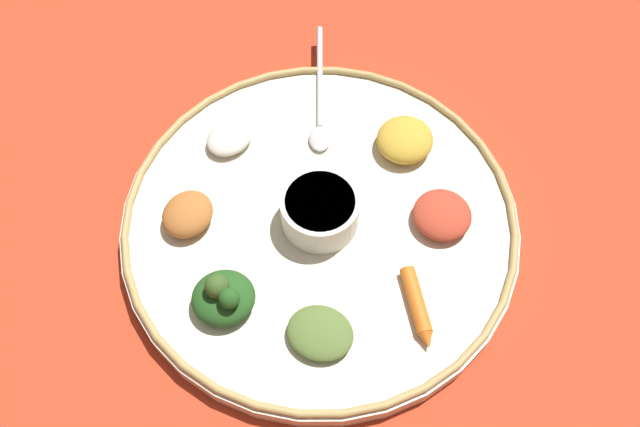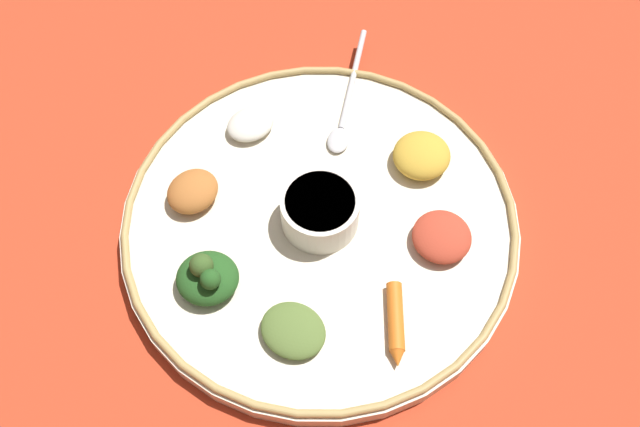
# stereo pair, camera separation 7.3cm
# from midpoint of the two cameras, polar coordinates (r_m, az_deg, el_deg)

# --- Properties ---
(ground_plane) EXTENTS (2.40, 2.40, 0.00)m
(ground_plane) POSITION_cam_midpoint_polar(r_m,az_deg,el_deg) (0.76, -2.73, -1.58)
(ground_plane) COLOR #B7381E
(platter) EXTENTS (0.41, 0.41, 0.02)m
(platter) POSITION_cam_midpoint_polar(r_m,az_deg,el_deg) (0.75, -2.77, -1.20)
(platter) COLOR beige
(platter) RESTS_ON ground_plane
(platter_rim) EXTENTS (0.41, 0.41, 0.01)m
(platter_rim) POSITION_cam_midpoint_polar(r_m,az_deg,el_deg) (0.74, -2.81, -0.71)
(platter_rim) COLOR tan
(platter_rim) RESTS_ON platter
(center_bowl) EXTENTS (0.08, 0.08, 0.04)m
(center_bowl) POSITION_cam_midpoint_polar(r_m,az_deg,el_deg) (0.72, -2.88, 0.03)
(center_bowl) COLOR silver
(center_bowl) RESTS_ON platter
(spoon) EXTENTS (0.15, 0.13, 0.01)m
(spoon) POSITION_cam_midpoint_polar(r_m,az_deg,el_deg) (0.82, -2.58, 8.31)
(spoon) COLOR silver
(spoon) RESTS_ON platter
(greens_pile) EXTENTS (0.08, 0.08, 0.05)m
(greens_pile) POSITION_cam_midpoint_polar(r_m,az_deg,el_deg) (0.70, -10.72, -6.81)
(greens_pile) COLOR #23511E
(greens_pile) RESTS_ON platter
(carrot_near_spoon) EXTENTS (0.08, 0.05, 0.02)m
(carrot_near_spoon) POSITION_cam_midpoint_polar(r_m,az_deg,el_deg) (0.70, 4.81, -7.67)
(carrot_near_spoon) COLOR orange
(carrot_near_spoon) RESTS_ON platter
(mound_chickpea) EXTENTS (0.07, 0.07, 0.03)m
(mound_chickpea) POSITION_cam_midpoint_polar(r_m,az_deg,el_deg) (0.75, -13.26, -0.30)
(mound_chickpea) COLOR #B2662D
(mound_chickpea) RESTS_ON platter
(mound_rice_white) EXTENTS (0.05, 0.06, 0.02)m
(mound_rice_white) POSITION_cam_midpoint_polar(r_m,az_deg,el_deg) (0.80, -9.83, 5.77)
(mound_rice_white) COLOR silver
(mound_rice_white) RESTS_ON platter
(mound_berbere_red) EXTENTS (0.08, 0.07, 0.02)m
(mound_berbere_red) POSITION_cam_midpoint_polar(r_m,az_deg,el_deg) (0.74, 6.95, -0.36)
(mound_berbere_red) COLOR #B73D28
(mound_berbere_red) RESTS_ON platter
(mound_lentil_yellow) EXTENTS (0.07, 0.07, 0.03)m
(mound_lentil_yellow) POSITION_cam_midpoint_polar(r_m,az_deg,el_deg) (0.78, 4.14, 5.66)
(mound_lentil_yellow) COLOR gold
(mound_lentil_yellow) RESTS_ON platter
(mound_collards) EXTENTS (0.08, 0.08, 0.02)m
(mound_collards) POSITION_cam_midpoint_polar(r_m,az_deg,el_deg) (0.68, -3.08, -9.78)
(mound_collards) COLOR #567033
(mound_collards) RESTS_ON platter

